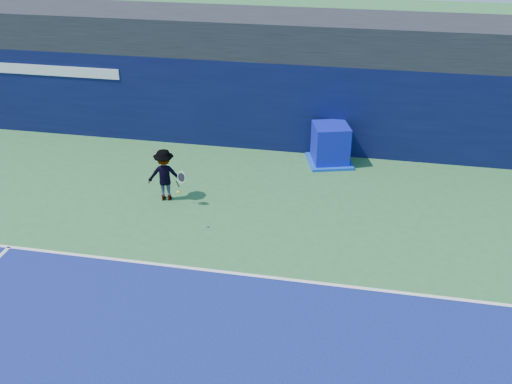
% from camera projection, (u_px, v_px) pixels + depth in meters
% --- Properties ---
extents(ground, '(80.00, 80.00, 0.00)m').
position_uv_depth(ground, '(160.00, 362.00, 10.82)').
color(ground, '#316E37').
rests_on(ground, ground).
extents(baseline, '(24.00, 0.10, 0.01)m').
position_uv_depth(baseline, '(202.00, 269.00, 13.40)').
color(baseline, white).
rests_on(baseline, ground).
extents(stadium_band, '(36.00, 3.00, 1.20)m').
position_uv_depth(stadium_band, '(266.00, 33.00, 19.02)').
color(stadium_band, black).
rests_on(stadium_band, back_wall_assembly).
extents(back_wall_assembly, '(36.00, 1.03, 3.00)m').
position_uv_depth(back_wall_assembly, '(260.00, 103.00, 19.16)').
color(back_wall_assembly, '#090E36').
rests_on(back_wall_assembly, ground).
extents(equipment_cart, '(1.67, 1.67, 1.29)m').
position_uv_depth(equipment_cart, '(330.00, 146.00, 18.27)').
color(equipment_cart, '#0C12AD').
rests_on(equipment_cart, ground).
extents(tennis_player, '(1.28, 0.77, 1.54)m').
position_uv_depth(tennis_player, '(165.00, 175.00, 16.06)').
color(tennis_player, white).
rests_on(tennis_player, ground).
extents(tennis_ball, '(0.07, 0.07, 0.07)m').
position_uv_depth(tennis_ball, '(178.00, 192.00, 14.39)').
color(tennis_ball, '#C9DC18').
rests_on(tennis_ball, ground).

